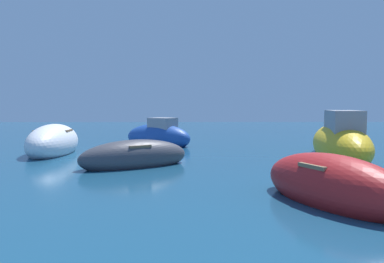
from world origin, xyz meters
TOP-DOWN VIEW (x-y plane):
  - moored_boat_0 at (-8.95, 14.62)m, footprint 4.00×3.37m
  - moored_boat_1 at (-1.56, 10.18)m, footprint 2.97×6.27m
  - moored_boat_2 at (-9.23, 8.15)m, footprint 3.89×3.02m
  - moored_boat_5 at (-4.49, 3.45)m, footprint 2.84×3.94m
  - moored_boat_6 at (-13.13, 11.57)m, footprint 1.99×4.56m

SIDE VIEW (x-z plane):
  - moored_boat_2 at x=-9.23m, z-range -0.25..0.89m
  - moored_boat_5 at x=-4.49m, z-range -0.29..1.03m
  - moored_boat_0 at x=-8.95m, z-range -0.41..1.29m
  - moored_boat_6 at x=-13.13m, z-range -0.35..1.23m
  - moored_boat_1 at x=-1.56m, z-range -0.55..1.65m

